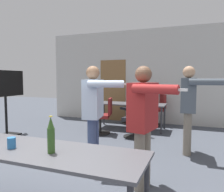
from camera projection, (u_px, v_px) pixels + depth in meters
back_wall at (145, 77)px, 7.06m from camera, size 6.76×0.12×3.00m
conference_table_near at (37, 155)px, 2.17m from camera, size 2.21×0.69×0.73m
conference_table_far at (130, 106)px, 6.17m from camera, size 1.98×0.73×0.73m
tv_screen at (5, 95)px, 5.35m from camera, size 0.44×1.16×1.63m
person_right_polo at (189, 102)px, 4.08m from camera, size 0.79×0.70×1.66m
person_far_watching at (144, 116)px, 2.78m from camera, size 0.71×0.75×1.58m
person_center_tall at (94, 106)px, 3.54m from camera, size 0.83×0.65×1.63m
office_chair_far_right at (135, 119)px, 5.35m from camera, size 0.53×0.59×0.92m
office_chair_far_left at (103, 117)px, 5.62m from camera, size 0.61×0.56×0.92m
office_chair_near_pushed at (131, 110)px, 6.80m from camera, size 0.68×0.67×0.95m
office_chair_side_rolled at (157, 111)px, 6.63m from camera, size 0.67×0.64×0.95m
beer_bottle at (51, 136)px, 2.03m from camera, size 0.07×0.07×0.35m
drink_cup at (12, 143)px, 2.18m from camera, size 0.08×0.08×0.11m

